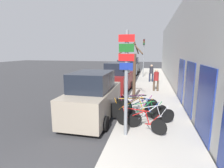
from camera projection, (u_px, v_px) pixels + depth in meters
The scene contains 18 objects.
ground_plane at pixel (119, 93), 13.59m from camera, with size 80.00×80.00×0.00m, color #333335.
sidewalk_curb at pixel (153, 86), 15.71m from camera, with size 3.20×32.00×0.15m.
building_facade at pixel (176, 51), 14.64m from camera, with size 0.23×32.00×6.50m.
signpost at pixel (126, 81), 6.12m from camera, with size 0.54×0.15×3.75m.
bicycle_0 at pixel (140, 121), 6.83m from camera, with size 2.01×0.87×0.84m.
bicycle_1 at pixel (152, 117), 7.26m from camera, with size 1.91×1.09×0.85m.
bicycle_2 at pixel (146, 113), 7.69m from camera, with size 1.92×1.20×0.89m.
bicycle_3 at pixel (133, 109), 8.05m from camera, with size 2.40×0.64×0.99m.
bicycle_4 at pixel (141, 109), 8.15m from camera, with size 2.15×1.10×0.95m.
bicycle_5 at pixel (136, 105), 8.72m from camera, with size 2.16×0.85×0.94m.
parked_car_0 at pixel (93, 97), 8.42m from camera, with size 2.08×4.48×2.26m.
parked_car_1 at pixel (118, 79), 13.90m from camera, with size 2.19×4.24×2.31m.
parked_car_2 at pixel (126, 71), 19.32m from camera, with size 2.23×4.30×2.25m.
parked_car_3 at pixel (132, 66), 24.72m from camera, with size 1.98×4.77×2.34m.
pedestrian_near at pixel (156, 78), 13.43m from camera, with size 0.44×0.37×1.68m.
pedestrian_far at pixel (151, 72), 17.45m from camera, with size 0.45×0.38×1.72m.
street_tree at pixel (134, 72), 10.97m from camera, with size 1.61×1.42×3.63m.
traffic_light at pixel (144, 52), 20.33m from camera, with size 0.20×0.30×4.50m.
Camera 1 is at (2.35, -1.82, 3.22)m, focal length 28.00 mm.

